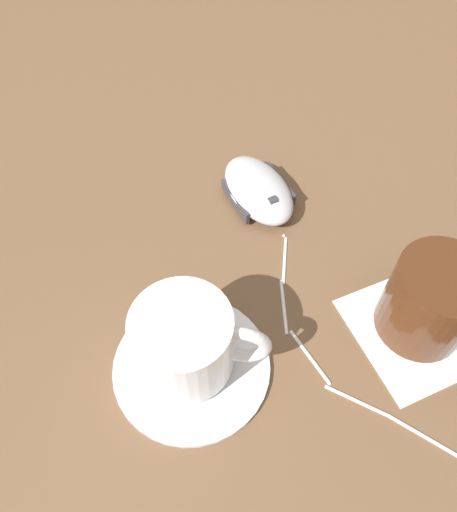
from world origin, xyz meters
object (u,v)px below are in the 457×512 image
(coffee_cup, at_px, (186,342))
(computer_mouse, at_px, (258,190))
(saucer, at_px, (192,365))
(drinking_glass, at_px, (431,301))

(coffee_cup, relative_size, computer_mouse, 0.94)
(saucer, distance_m, drinking_glass, 0.21)
(computer_mouse, bearing_deg, coffee_cup, -139.88)
(coffee_cup, xyz_separation_m, computer_mouse, (0.15, 0.13, -0.03))
(saucer, height_order, drinking_glass, drinking_glass)
(saucer, height_order, computer_mouse, computer_mouse)
(saucer, relative_size, computer_mouse, 1.26)
(coffee_cup, xyz_separation_m, drinking_glass, (0.19, -0.07, -0.00))
(drinking_glass, bearing_deg, saucer, 160.71)
(computer_mouse, height_order, drinking_glass, drinking_glass)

